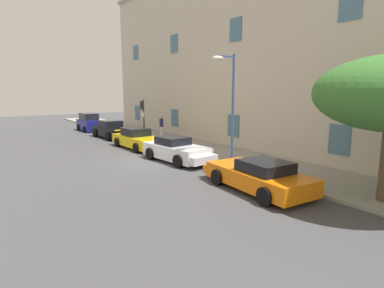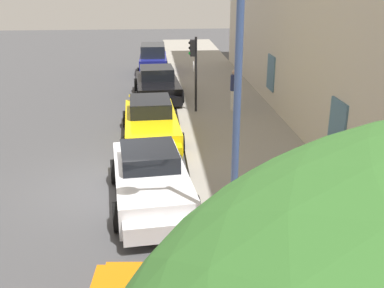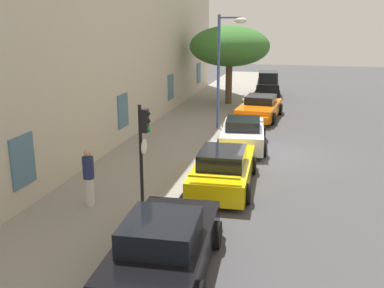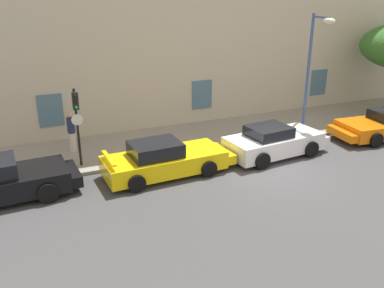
% 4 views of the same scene
% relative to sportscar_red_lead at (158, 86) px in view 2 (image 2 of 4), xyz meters
% --- Properties ---
extents(ground_plane, '(80.00, 80.00, 0.00)m').
position_rel_sportscar_red_lead_xyz_m(ground_plane, '(9.62, -1.63, -0.63)').
color(ground_plane, '#444447').
extents(sidewalk, '(60.00, 4.19, 0.14)m').
position_rel_sportscar_red_lead_xyz_m(sidewalk, '(9.62, 2.87, -0.56)').
color(sidewalk, gray).
rests_on(sidewalk, ground).
extents(sportscar_red_lead, '(4.85, 2.36, 1.46)m').
position_rel_sportscar_red_lead_xyz_m(sportscar_red_lead, '(0.00, 0.00, 0.00)').
color(sportscar_red_lead, black).
rests_on(sportscar_red_lead, ground).
extents(sportscar_yellow_flank, '(5.16, 2.22, 1.38)m').
position_rel_sportscar_red_lead_xyz_m(sportscar_yellow_flank, '(5.78, -0.32, -0.04)').
color(sportscar_yellow_flank, yellow).
rests_on(sportscar_yellow_flank, ground).
extents(sportscar_white_middle, '(4.77, 2.36, 1.37)m').
position_rel_sportscar_red_lead_xyz_m(sportscar_white_middle, '(10.76, -0.32, -0.02)').
color(sportscar_white_middle, white).
rests_on(sportscar_white_middle, ground).
extents(hatchback_parked, '(3.67, 1.80, 1.76)m').
position_rel_sportscar_red_lead_xyz_m(hatchback_parked, '(-5.95, -0.18, 0.16)').
color(hatchback_parked, navy).
rests_on(hatchback_parked, ground).
extents(traffic_light, '(0.44, 0.36, 3.13)m').
position_rel_sportscar_red_lead_xyz_m(traffic_light, '(2.75, 1.49, 1.64)').
color(traffic_light, black).
rests_on(traffic_light, sidewalk).
extents(street_lamp, '(0.44, 1.42, 5.63)m').
position_rel_sportscar_red_lead_xyz_m(street_lamp, '(13.42, 0.91, 3.40)').
color(street_lamp, '#3F5999').
rests_on(street_lamp, sidewalk).
extents(pedestrian_admiring, '(0.35, 0.35, 1.75)m').
position_rel_sportscar_red_lead_xyz_m(pedestrian_admiring, '(2.68, 3.21, 0.41)').
color(pedestrian_admiring, silver).
rests_on(pedestrian_admiring, sidewalk).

